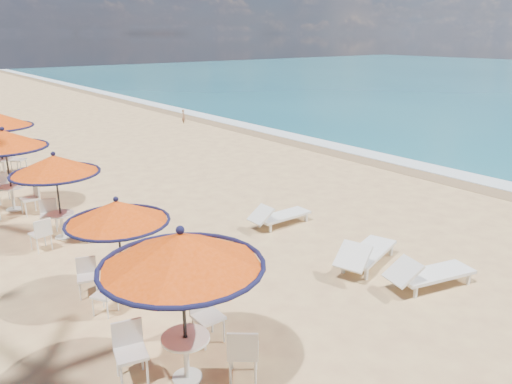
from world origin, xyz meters
The scene contains 11 objects.
ground centered at (0.00, 0.00, 0.00)m, with size 160.00×160.00×0.00m, color tan.
foam_strip centered at (9.30, 10.00, 0.00)m, with size 1.20×140.00×0.04m, color white.
wetsand_band centered at (8.40, 10.00, 0.00)m, with size 1.40×140.00×0.02m, color olive.
station_0 centered at (-5.03, 0.18, 1.90)m, with size 2.49×2.49×2.60m.
station_1 centered at (-4.81, 3.22, 1.59)m, with size 2.09×2.09×2.18m.
station_2 centered at (-4.78, 7.17, 1.73)m, with size 2.27×2.27×2.37m.
station_3 centered at (-5.29, 10.36, 1.91)m, with size 2.50×2.52×2.61m.
lounger_near centered at (0.50, -0.43, 0.34)m, with size 2.15×1.13×0.74m.
lounger_mid centered at (0.20, 1.03, 0.37)m, with size 2.30×1.31×0.79m.
lounger_far centered at (0.33, 4.29, 0.32)m, with size 1.92×0.61×0.69m.
person centered at (6.82, 20.80, 0.45)m, with size 0.33×0.22×0.90m, color #966A4C.
Camera 1 is at (-8.31, -5.77, 5.22)m, focal length 35.00 mm.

